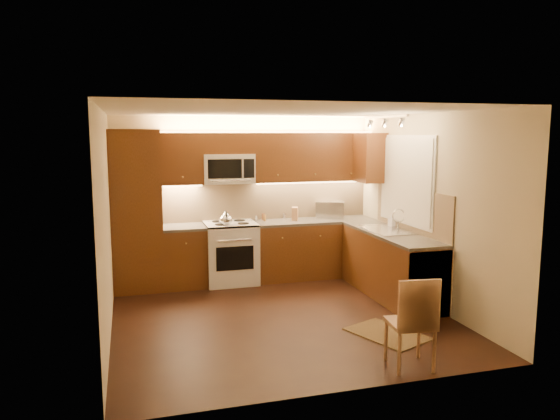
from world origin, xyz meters
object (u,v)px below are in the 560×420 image
object	(u,v)px
sink	(387,225)
knife_block	(295,214)
kettle	(226,218)
stove	(231,253)
toaster_oven	(330,209)
soap_bottle	(392,221)
dining_chair	(410,321)
microwave	(228,169)

from	to	relation	value
sink	knife_block	xyz separation A→B (m)	(-0.96, 1.20, 0.03)
sink	kettle	world-z (taller)	kettle
stove	knife_block	bearing A→B (deg)	4.29
sink	toaster_oven	world-z (taller)	toaster_oven
sink	soap_bottle	bearing A→B (deg)	49.64
toaster_oven	dining_chair	xyz separation A→B (m)	(-0.56, -3.55, -0.58)
stove	knife_block	world-z (taller)	knife_block
knife_block	toaster_oven	bearing A→B (deg)	30.79
sink	stove	bearing A→B (deg)	150.64
microwave	knife_block	size ratio (longest dim) A/B	3.73
sink	knife_block	distance (m)	1.54
stove	dining_chair	size ratio (longest dim) A/B	1.01
sink	knife_block	world-z (taller)	knife_block
stove	sink	bearing A→B (deg)	-29.36
stove	kettle	size ratio (longest dim) A/B	4.23
microwave	knife_block	distance (m)	1.26
stove	dining_chair	xyz separation A→B (m)	(1.11, -3.38, -0.00)
kettle	dining_chair	size ratio (longest dim) A/B	0.24
toaster_oven	soap_bottle	bearing A→B (deg)	-40.94
knife_block	dining_chair	world-z (taller)	knife_block
stove	soap_bottle	size ratio (longest dim) A/B	5.06
microwave	dining_chair	world-z (taller)	microwave
microwave	toaster_oven	xyz separation A→B (m)	(1.66, 0.04, -0.69)
kettle	soap_bottle	world-z (taller)	kettle
knife_block	dining_chair	distance (m)	3.50
microwave	soap_bottle	bearing A→B (deg)	-24.99
microwave	toaster_oven	size ratio (longest dim) A/B	1.71
stove	sink	world-z (taller)	sink
toaster_oven	stove	bearing A→B (deg)	-151.36
soap_bottle	dining_chair	world-z (taller)	soap_bottle
toaster_oven	dining_chair	distance (m)	3.64
sink	toaster_oven	bearing A→B (deg)	104.44
sink	microwave	bearing A→B (deg)	147.79
stove	sink	distance (m)	2.35
sink	toaster_oven	distance (m)	1.35
dining_chair	sink	bearing A→B (deg)	74.93
soap_bottle	kettle	bearing A→B (deg)	143.27
microwave	dining_chair	size ratio (longest dim) A/B	0.83
toaster_oven	knife_block	distance (m)	0.64
sink	knife_block	bearing A→B (deg)	128.70
microwave	dining_chair	distance (m)	3.89
microwave	toaster_oven	bearing A→B (deg)	1.55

